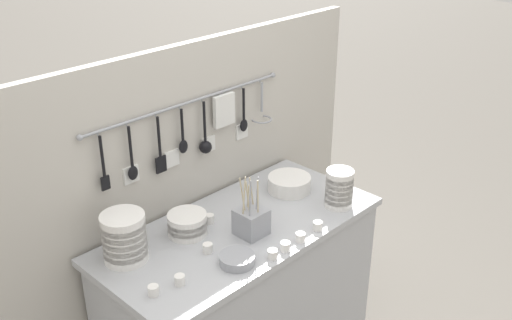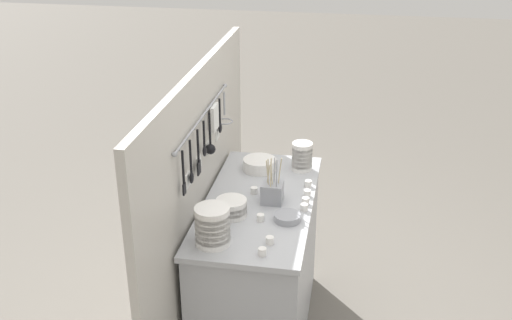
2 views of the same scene
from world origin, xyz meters
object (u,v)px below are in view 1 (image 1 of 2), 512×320
Objects in this scene: cup_front_right at (245,213)px; bowl_stack_tall_left at (339,188)px; steel_mixing_bowl at (237,259)px; cup_back_left at (300,237)px; cutlery_caddy at (251,221)px; cup_back_right at (208,248)px; bowl_stack_wide_centre at (124,237)px; cup_centre at (180,280)px; cup_beside_plates at (318,226)px; cup_by_caddy at (285,247)px; cup_front_left at (273,254)px; cup_edge_near at (210,219)px; plate_stack at (289,184)px; bowl_stack_nested_right at (187,224)px; cup_edge_far at (153,291)px.

bowl_stack_tall_left is at bearing -32.78° from cup_front_right.
steel_mixing_bowl is 3.50× the size of cup_back_left.
cup_back_right is at bearing 172.70° from cutlery_caddy.
steel_mixing_bowl and cup_front_right have the same top height.
cup_front_right and cup_back_right have the same top height.
cup_back_right is at bearing -37.42° from bowl_stack_wide_centre.
cup_back_right is (0.24, -0.19, -0.08)m from bowl_stack_wide_centre.
cup_centre is 0.22m from cup_back_right.
steel_mixing_bowl is 3.50× the size of cup_front_right.
cup_beside_plates and cup_centre have the same top height.
cup_by_caddy and cup_front_left have the same top height.
cup_beside_plates is at bearing -25.47° from cup_back_right.
cup_beside_plates and cup_back_left have the same top height.
cutlery_caddy is 6.93× the size of cup_edge_near.
plate_stack is at bearing 19.15° from cutlery_caddy.
bowl_stack_nested_right reaches higher than cup_edge_near.
cup_edge_far is at bearing -169.57° from plate_stack.
cup_centre is 1.00× the size of cup_back_left.
cup_by_caddy is 0.09m from cup_back_left.
bowl_stack_tall_left reaches higher than cup_by_caddy.
steel_mixing_bowl and cup_front_left have the same top height.
cup_back_left is at bearing -14.83° from steel_mixing_bowl.
cup_back_left is (0.09, 0.00, 0.00)m from cup_by_caddy.
cup_beside_plates is at bearing -64.84° from cup_front_right.
cup_by_caddy is at bearing -43.60° from cup_back_right.
plate_stack is at bearing 10.43° from cup_edge_far.
bowl_stack_wide_centre is 4.96× the size of cup_front_right.
cup_front_left is (0.11, -0.36, -0.03)m from bowl_stack_nested_right.
cup_by_caddy is 0.54m from cup_edge_far.
cup_back_left is at bearing -14.13° from cup_centre.
bowl_stack_tall_left reaches higher than cup_edge_near.
cup_edge_far is at bearing 169.36° from cup_centre.
cup_edge_far is at bearing 167.52° from steel_mixing_bowl.
bowl_stack_nested_right is 4.13× the size of cup_back_left.
cutlery_caddy is at bearing -45.59° from bowl_stack_nested_right.
cup_beside_plates is at bearing 1.13° from cup_front_left.
cup_by_caddy is at bearing -40.47° from bowl_stack_wide_centre.
bowl_stack_tall_left is at bearing 7.51° from cup_front_left.
cup_edge_near is at bearing 148.75° from bowl_stack_tall_left.
bowl_stack_wide_centre is at bearing 173.72° from bowl_stack_nested_right.
cup_edge_near and cup_front_left have the same top height.
cup_front_right is (0.53, -0.10, -0.08)m from bowl_stack_wide_centre.
bowl_stack_tall_left is 4.43× the size of cup_edge_near.
cup_front_left is at bearing -110.34° from cutlery_caddy.
cup_edge_near and cup_beside_plates have the same top height.
plate_stack is 0.41m from cutlery_caddy.
cup_front_right is at bearing 76.31° from cup_by_caddy.
cup_edge_near is 1.00× the size of cup_edge_far.
cup_by_caddy is (0.19, -0.36, -0.03)m from bowl_stack_nested_right.
cutlery_caddy is (0.18, 0.11, 0.04)m from steel_mixing_bowl.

